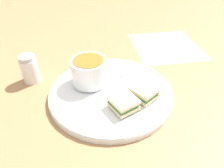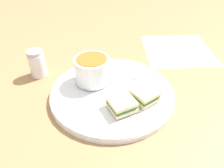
{
  "view_description": "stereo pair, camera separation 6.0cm",
  "coord_description": "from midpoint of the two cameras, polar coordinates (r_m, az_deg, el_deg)",
  "views": [
    {
      "loc": [
        0.0,
        0.48,
        0.4
      ],
      "look_at": [
        0.0,
        0.0,
        0.04
      ],
      "focal_mm": 35.0,
      "sensor_mm": 36.0,
      "label": 1
    },
    {
      "loc": [
        -0.06,
        0.48,
        0.4
      ],
      "look_at": [
        0.0,
        0.0,
        0.04
      ],
      "focal_mm": 35.0,
      "sensor_mm": 36.0,
      "label": 2
    }
  ],
  "objects": [
    {
      "name": "spoon",
      "position": [
        0.68,
        1.33,
        3.2
      ],
      "size": [
        0.13,
        0.04,
        0.01
      ],
      "rotation": [
        0.0,
        0.0,
        6.08
      ],
      "color": "silver",
      "rests_on": "plate"
    },
    {
      "name": "menu_sheet",
      "position": [
        0.9,
        18.66,
        8.35
      ],
      "size": [
        0.29,
        0.29,
        0.0
      ],
      "rotation": [
        0.0,
        0.0,
        0.16
      ],
      "color": "white",
      "rests_on": "ground_plane"
    },
    {
      "name": "salt_shaker",
      "position": [
        0.71,
        -16.71,
        5.05
      ],
      "size": [
        0.05,
        0.05,
        0.09
      ],
      "color": "silver",
      "rests_on": "ground_plane"
    },
    {
      "name": "sandwich_half_far",
      "position": [
        0.59,
        11.37,
        -2.86
      ],
      "size": [
        0.09,
        0.09,
        0.03
      ],
      "rotation": [
        0.0,
        0.0,
        2.33
      ],
      "color": "beige",
      "rests_on": "plate"
    },
    {
      "name": "ground_plane",
      "position": [
        0.63,
        2.75,
        -3.02
      ],
      "size": [
        2.4,
        2.4,
        0.0
      ],
      "primitive_type": "plane",
      "color": "#9E754C"
    },
    {
      "name": "sandwich_half_near",
      "position": [
        0.55,
        5.62,
        -5.28
      ],
      "size": [
        0.09,
        0.09,
        0.03
      ],
      "rotation": [
        0.0,
        0.0,
        2.15
      ],
      "color": "beige",
      "rests_on": "plate"
    },
    {
      "name": "plate",
      "position": [
        0.62,
        2.78,
        -2.32
      ],
      "size": [
        0.35,
        0.35,
        0.02
      ],
      "color": "white",
      "rests_on": "ground_plane"
    },
    {
      "name": "soup_bowl",
      "position": [
        0.63,
        -2.44,
        3.7
      ],
      "size": [
        0.1,
        0.1,
        0.07
      ],
      "color": "white",
      "rests_on": "plate"
    }
  ]
}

